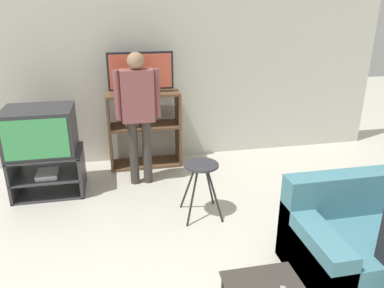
{
  "coord_description": "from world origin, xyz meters",
  "views": [
    {
      "loc": [
        -0.59,
        -0.9,
        2.16
      ],
      "look_at": [
        0.06,
        2.29,
        0.9
      ],
      "focal_mm": 35.0,
      "sensor_mm": 36.0,
      "label": 1
    }
  ],
  "objects_px": {
    "person_standing_adult": "(138,107)",
    "television_flat": "(141,74)",
    "television_main": "(40,131)",
    "media_shelf": "(144,129)",
    "tv_stand": "(49,172)",
    "folding_stool": "(201,173)"
  },
  "relations": [
    {
      "from": "media_shelf",
      "to": "folding_stool",
      "type": "distance_m",
      "value": 1.51
    },
    {
      "from": "media_shelf",
      "to": "person_standing_adult",
      "type": "xyz_separation_m",
      "value": [
        -0.1,
        -0.54,
        0.46
      ]
    },
    {
      "from": "television_main",
      "to": "television_flat",
      "type": "bearing_deg",
      "value": 23.18
    },
    {
      "from": "media_shelf",
      "to": "folding_stool",
      "type": "height_order",
      "value": "media_shelf"
    },
    {
      "from": "tv_stand",
      "to": "television_main",
      "type": "distance_m",
      "value": 0.52
    },
    {
      "from": "tv_stand",
      "to": "person_standing_adult",
      "type": "height_order",
      "value": "person_standing_adult"
    },
    {
      "from": "television_flat",
      "to": "folding_stool",
      "type": "xyz_separation_m",
      "value": [
        0.48,
        -1.41,
        -0.79
      ]
    },
    {
      "from": "television_main",
      "to": "media_shelf",
      "type": "xyz_separation_m",
      "value": [
        1.22,
        0.54,
        -0.24
      ]
    },
    {
      "from": "person_standing_adult",
      "to": "television_flat",
      "type": "bearing_deg",
      "value": 80.6
    },
    {
      "from": "television_main",
      "to": "media_shelf",
      "type": "height_order",
      "value": "same"
    },
    {
      "from": "television_main",
      "to": "television_flat",
      "type": "relative_size",
      "value": 0.91
    },
    {
      "from": "television_main",
      "to": "person_standing_adult",
      "type": "distance_m",
      "value": 1.14
    },
    {
      "from": "tv_stand",
      "to": "television_flat",
      "type": "xyz_separation_m",
      "value": [
        1.18,
        0.53,
        1.03
      ]
    },
    {
      "from": "tv_stand",
      "to": "folding_stool",
      "type": "height_order",
      "value": "folding_stool"
    },
    {
      "from": "television_main",
      "to": "person_standing_adult",
      "type": "relative_size",
      "value": 0.47
    },
    {
      "from": "tv_stand",
      "to": "television_main",
      "type": "xyz_separation_m",
      "value": [
        -0.03,
        0.01,
        0.52
      ]
    },
    {
      "from": "tv_stand",
      "to": "folding_stool",
      "type": "relative_size",
      "value": 1.33
    },
    {
      "from": "tv_stand",
      "to": "television_flat",
      "type": "bearing_deg",
      "value": 24.16
    },
    {
      "from": "tv_stand",
      "to": "media_shelf",
      "type": "xyz_separation_m",
      "value": [
        1.19,
        0.56,
        0.28
      ]
    },
    {
      "from": "media_shelf",
      "to": "folding_stool",
      "type": "relative_size",
      "value": 1.72
    },
    {
      "from": "television_main",
      "to": "television_flat",
      "type": "height_order",
      "value": "television_flat"
    },
    {
      "from": "tv_stand",
      "to": "television_flat",
      "type": "relative_size",
      "value": 0.95
    }
  ]
}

